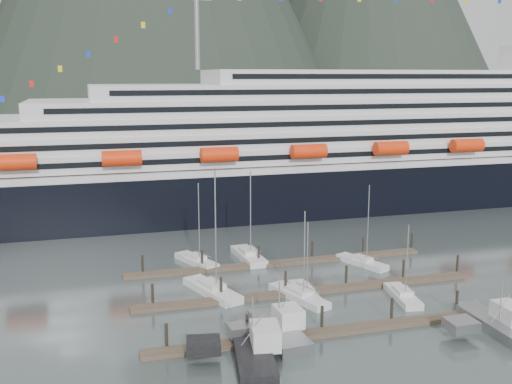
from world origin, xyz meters
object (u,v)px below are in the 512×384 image
sailboat_g (362,262)px  trawler_c (498,325)px  sailboat_b (212,291)px  sailboat_h (403,296)px  trawler_a (251,349)px  sailboat_c (305,293)px  sailboat_e (196,261)px  sailboat_f (249,256)px  trawler_b (278,330)px  cruise_ship (371,151)px  sailboat_d (299,296)px

sailboat_g → trawler_c: size_ratio=0.99×
sailboat_g → sailboat_b: bearing=80.6°
sailboat_h → trawler_c: 13.41m
trawler_a → trawler_c: trawler_a is taller
sailboat_b → sailboat_h: (23.86, -8.99, -0.07)m
sailboat_g → trawler_c: sailboat_g is taller
sailboat_c → sailboat_e: (-11.42, 17.92, 0.02)m
sailboat_g → sailboat_c: bearing=104.5°
sailboat_f → trawler_a: bearing=161.1°
sailboat_b → trawler_b: bearing=175.9°
cruise_ship → sailboat_d: 66.37m
cruise_ship → sailboat_h: cruise_ship is taller
sailboat_f → sailboat_b: bearing=142.9°
sailboat_b → sailboat_g: size_ratio=1.36×
sailboat_d → sailboat_g: size_ratio=0.95×
trawler_a → trawler_c: size_ratio=1.04×
sailboat_e → trawler_c: sailboat_e is taller
sailboat_f → trawler_a: 34.34m
sailboat_d → sailboat_f: (-1.71, 18.79, 0.05)m
sailboat_e → trawler_b: 29.48m
sailboat_d → sailboat_h: size_ratio=1.17×
sailboat_d → sailboat_f: 18.87m
sailboat_c → trawler_b: size_ratio=0.96×
trawler_a → trawler_b: bearing=-37.5°
sailboat_b → trawler_c: bearing=-145.7°
sailboat_b → sailboat_g: (25.19, 5.82, -0.06)m
sailboat_c → trawler_a: sailboat_c is taller
sailboat_h → sailboat_g: bearing=3.7°
sailboat_b → sailboat_h: size_ratio=1.68×
sailboat_g → trawler_c: (3.90, -27.15, 0.48)m
cruise_ship → trawler_a: (-47.76, -68.12, -11.11)m
trawler_a → trawler_c: bearing=-83.9°
sailboat_d → sailboat_e: 21.39m
sailboat_c → sailboat_f: bearing=12.2°
sailboat_c → sailboat_b: bearing=73.2°
sailboat_e → trawler_a: (-0.38, -33.17, 0.52)m
sailboat_f → trawler_c: sailboat_f is taller
trawler_a → trawler_c: 29.13m
sailboat_h → trawler_b: bearing=117.4°
sailboat_g → sailboat_h: bearing=152.4°
trawler_a → sailboat_b: bearing=9.7°
trawler_b → trawler_c: 25.47m
sailboat_f → sailboat_c: bearing=-174.7°
trawler_c → sailboat_h: bearing=23.6°
sailboat_b → trawler_c: size_ratio=1.35×
sailboat_g → trawler_a: sailboat_g is taller
sailboat_g → trawler_b: (-20.91, -21.38, 0.51)m
cruise_ship → trawler_a: 83.93m
sailboat_c → trawler_a: size_ratio=0.78×
sailboat_g → sailboat_h: 14.87m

